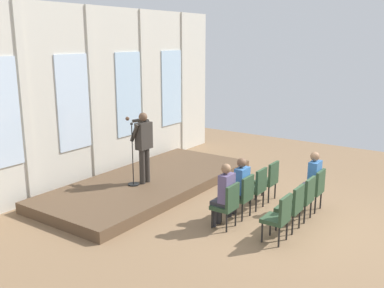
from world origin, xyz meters
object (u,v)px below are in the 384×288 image
Objects in this scene: chair_r0_c0 at (228,203)px; chair_r0_c2 at (257,186)px; chair_r0_c3 at (269,178)px; chair_r1_c0 at (279,216)px; audience_r0_c1 at (240,184)px; chair_r1_c1 at (293,205)px; chair_r1_c2 at (304,196)px; chair_r1_c3 at (315,187)px; mic_stand at (133,172)px; chair_r0_c1 at (243,194)px; speaker at (143,142)px; audience_r0_c0 at (224,192)px; audience_r1_c3 at (312,178)px.

chair_r0_c2 is (1.28, 0.00, 0.00)m from chair_r0_c0.
chair_r0_c2 is 0.64m from chair_r0_c3.
audience_r0_c1 is at bearing 61.71° from chair_r1_c0.
chair_r1_c0 is 1.00× the size of chair_r1_c1.
chair_r1_c2 is 1.00× the size of chair_r1_c3.
chair_r0_c0 is at bearing 180.00° from chair_r0_c2.
chair_r1_c3 is at bearing -29.99° from chair_r0_c0.
chair_r1_c1 is (0.64, -1.11, 0.00)m from chair_r0_c0.
chair_r1_c3 is (1.28, -1.19, -0.20)m from audience_r0_c1.
chair_r1_c1 is (0.27, -3.98, -0.05)m from mic_stand.
chair_r0_c2 is 1.00× the size of chair_r0_c3.
chair_r0_c3 and chair_r1_c0 have the same top height.
chair_r0_c2 is (0.64, 0.00, 0.00)m from chair_r0_c1.
mic_stand is at bearing 93.91° from chair_r1_c1.
speaker reaches higher than chair_r1_c3.
chair_r0_c1 is (0.64, 0.00, 0.00)m from chair_r0_c0.
chair_r0_c2 is at bearing -3.57° from audience_r0_c0.
speaker is at bearing 80.37° from chair_r1_c0.
chair_r0_c1 is 1.66m from audience_r1_c3.
chair_r1_c3 is (0.64, 0.00, 0.00)m from chair_r1_c2.
audience_r0_c0 is 0.68m from chair_r0_c1.
audience_r1_c3 is at bearing 3.59° from chair_r1_c1.
mic_stand is 1.65× the size of chair_r1_c1.
chair_r1_c3 is (0.00, -1.11, 0.00)m from chair_r0_c3.
audience_r0_c1 is 1.37m from chair_r1_c2.
chair_r0_c3 is (1.92, 0.00, 0.00)m from chair_r0_c0.
chair_r1_c1 is at bearing 0.00° from chair_r1_c0.
audience_r1_c3 is (0.64, 0.08, 0.21)m from chair_r1_c2.
chair_r0_c2 is 1.28m from chair_r1_c3.
chair_r0_c1 is at bearing 59.99° from chair_r1_c0.
audience_r0_c0 is 1.43× the size of chair_r1_c1.
mic_stand is 2.88m from chair_r0_c1.
speaker is 2.86m from chair_r0_c1.
chair_r1_c1 is at bearing -86.09° from mic_stand.
chair_r1_c0 and chair_r1_c2 have the same top height.
mic_stand is 3.99m from chair_r1_c1.
chair_r0_c2 is at bearing 0.00° from chair_r0_c0.
chair_r1_c2 is at bearing -172.85° from audience_r1_c3.
chair_r1_c0 is (-1.28, -1.11, 0.00)m from chair_r0_c2.
chair_r1_c3 is 0.70× the size of audience_r1_c3.
audience_r1_c3 is at bearing 90.00° from chair_r1_c3.
chair_r1_c2 is at bearing -80.85° from speaker.
audience_r0_c0 is 1.43× the size of chair_r1_c2.
chair_r0_c3 is (1.28, -0.08, -0.20)m from audience_r0_c1.
chair_r0_c0 is at bearing -172.75° from audience_r0_c1.
speaker is 2.74m from audience_r0_c1.
chair_r0_c2 is 1.00× the size of chair_r1_c3.
chair_r0_c3 is at bearing 59.99° from chair_r1_c2.
mic_stand reaches higher than chair_r0_c1.
chair_r0_c3 is (1.55, -2.87, -0.05)m from mic_stand.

